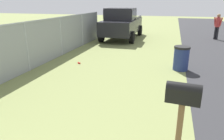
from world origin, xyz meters
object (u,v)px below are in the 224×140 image
(pedestrian, at_px, (217,25))
(trash_bin, at_px, (181,58))
(mailbox, at_px, (183,99))
(pickup_truck, at_px, (122,23))

(pedestrian, bearing_deg, trash_bin, 14.09)
(trash_bin, bearing_deg, mailbox, 178.20)
(trash_bin, bearing_deg, pickup_truck, 31.47)
(pickup_truck, xyz_separation_m, pedestrian, (1.50, -6.31, -0.11))
(trash_bin, height_order, pedestrian, pedestrian)
(mailbox, relative_size, pickup_truck, 0.26)
(mailbox, bearing_deg, pedestrian, -6.14)
(pickup_truck, distance_m, trash_bin, 7.36)
(trash_bin, xyz_separation_m, pedestrian, (7.75, -2.48, 0.54))
(pickup_truck, bearing_deg, trash_bin, 31.04)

